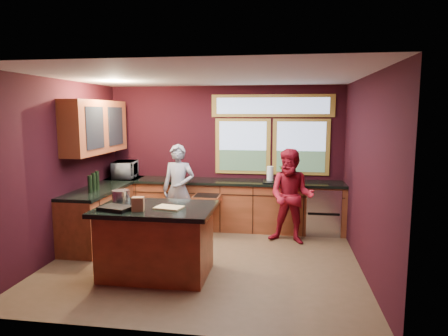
% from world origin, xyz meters
% --- Properties ---
extents(floor, '(4.50, 4.50, 0.00)m').
position_xyz_m(floor, '(0.00, 0.00, 0.00)').
color(floor, brown).
rests_on(floor, ground).
extents(room_shell, '(4.52, 4.02, 2.71)m').
position_xyz_m(room_shell, '(-0.60, 0.32, 1.80)').
color(room_shell, black).
rests_on(room_shell, ground).
extents(back_counter, '(4.50, 0.64, 0.93)m').
position_xyz_m(back_counter, '(0.20, 1.70, 0.46)').
color(back_counter, '#572A14').
rests_on(back_counter, floor).
extents(left_counter, '(0.64, 2.30, 0.93)m').
position_xyz_m(left_counter, '(-1.95, 0.85, 0.47)').
color(left_counter, '#572A14').
rests_on(left_counter, floor).
extents(island, '(1.55, 1.05, 0.95)m').
position_xyz_m(island, '(-0.55, -0.60, 0.48)').
color(island, '#572A14').
rests_on(island, floor).
extents(person_grey, '(0.62, 0.43, 1.63)m').
position_xyz_m(person_grey, '(-0.73, 1.25, 0.82)').
color(person_grey, slate).
rests_on(person_grey, floor).
extents(person_red, '(0.90, 0.77, 1.60)m').
position_xyz_m(person_red, '(1.27, 1.03, 0.80)').
color(person_red, maroon).
rests_on(person_red, floor).
extents(microwave, '(0.47, 0.63, 0.32)m').
position_xyz_m(microwave, '(-1.92, 1.70, 1.09)').
color(microwave, '#999999').
rests_on(microwave, left_counter).
extents(potted_plant, '(0.34, 0.30, 0.38)m').
position_xyz_m(potted_plant, '(1.22, 1.75, 1.12)').
color(potted_plant, '#999999').
rests_on(potted_plant, back_counter).
extents(paper_towel, '(0.12, 0.12, 0.28)m').
position_xyz_m(paper_towel, '(0.89, 1.70, 1.07)').
color(paper_towel, white).
rests_on(paper_towel, back_counter).
extents(cutting_board, '(0.39, 0.31, 0.02)m').
position_xyz_m(cutting_board, '(-0.35, -0.65, 0.95)').
color(cutting_board, tan).
rests_on(cutting_board, island).
extents(stock_pot, '(0.24, 0.24, 0.18)m').
position_xyz_m(stock_pot, '(-1.10, -0.45, 1.03)').
color(stock_pot, '#B3B3B8').
rests_on(stock_pot, island).
extents(paper_bag, '(0.17, 0.15, 0.18)m').
position_xyz_m(paper_bag, '(-0.70, -0.85, 1.03)').
color(paper_bag, brown).
rests_on(paper_bag, island).
extents(black_tray, '(0.46, 0.37, 0.05)m').
position_xyz_m(black_tray, '(-1.00, -0.85, 0.97)').
color(black_tray, black).
rests_on(black_tray, island).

